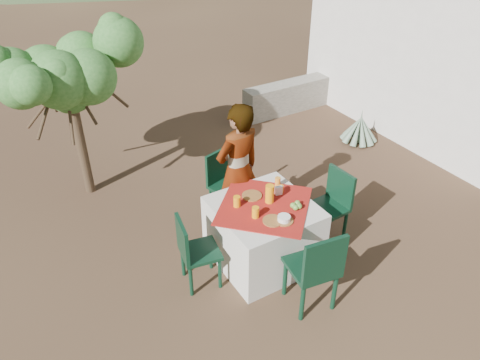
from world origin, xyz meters
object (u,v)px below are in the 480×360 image
at_px(chair_right, 332,202).
at_px(shrub_tree, 72,80).
at_px(guesthouse, 464,32).
at_px(agave, 360,129).
at_px(chair_near, 316,268).
at_px(juice_pitcher, 270,194).
at_px(table, 263,233).
at_px(chair_left, 193,250).
at_px(person, 238,171).
at_px(chair_far, 225,181).

xyz_separation_m(chair_right, shrub_tree, (-2.19, 2.53, 1.12)).
bearing_deg(guesthouse, agave, 179.60).
distance_m(chair_near, juice_pitcher, 0.95).
relative_size(table, chair_near, 1.33).
bearing_deg(chair_near, agave, -131.68).
relative_size(shrub_tree, guesthouse, 0.49).
bearing_deg(shrub_tree, agave, -12.23).
bearing_deg(chair_left, person, -46.92).
xyz_separation_m(agave, guesthouse, (2.10, -0.01, 1.28)).
bearing_deg(chair_right, juice_pitcher, -99.92).
bearing_deg(juice_pitcher, chair_near, -92.89).
xyz_separation_m(chair_near, person, (0.01, 1.50, 0.30)).
height_order(shrub_tree, juice_pitcher, shrub_tree).
height_order(chair_far, chair_left, chair_far).
bearing_deg(chair_right, agave, 125.22).
xyz_separation_m(chair_far, chair_right, (0.87, -1.06, 0.00)).
height_order(chair_far, chair_near, chair_near).
distance_m(chair_near, guesthouse, 5.63).
distance_m(person, guesthouse, 5.11).
xyz_separation_m(chair_far, chair_left, (-0.90, -0.94, -0.02)).
bearing_deg(chair_near, chair_far, -82.47).
bearing_deg(juice_pitcher, person, 93.27).
bearing_deg(chair_near, guesthouse, -145.92).
xyz_separation_m(chair_left, shrub_tree, (-0.42, 2.41, 1.14)).
height_order(chair_near, juice_pitcher, chair_near).
height_order(chair_near, chair_right, chair_near).
distance_m(table, shrub_tree, 3.03).
distance_m(chair_far, chair_near, 1.86).
relative_size(chair_left, shrub_tree, 0.42).
xyz_separation_m(shrub_tree, agave, (4.18, -0.91, -1.39)).
xyz_separation_m(person, agave, (2.88, 0.93, -0.63)).
relative_size(chair_right, guesthouse, 0.21).
bearing_deg(agave, chair_near, -139.95).
relative_size(person, agave, 2.64).
height_order(chair_left, person, person).
relative_size(person, guesthouse, 0.40).
distance_m(chair_left, agave, 4.07).
relative_size(chair_far, guesthouse, 0.21).
xyz_separation_m(chair_far, guesthouse, (4.97, 0.55, 1.01)).
bearing_deg(chair_near, juice_pitcher, -84.62).
height_order(chair_near, agave, chair_near).
bearing_deg(agave, chair_left, -158.21).
xyz_separation_m(chair_near, shrub_tree, (-1.30, 3.34, 1.07)).
bearing_deg(agave, guesthouse, -0.40).
bearing_deg(person, chair_right, 132.57).
xyz_separation_m(chair_left, agave, (3.77, 1.51, -0.26)).
height_order(table, guesthouse, guesthouse).
distance_m(chair_far, person, 0.51).
distance_m(table, chair_left, 0.85).
xyz_separation_m(person, juice_pitcher, (0.03, -0.61, 0.02)).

